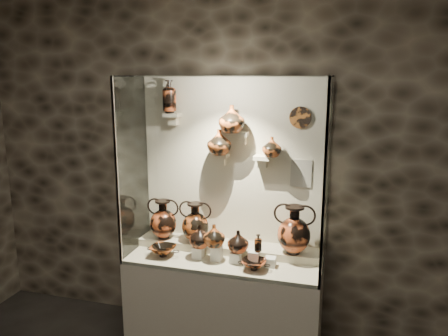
% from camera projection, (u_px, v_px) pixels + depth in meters
% --- Properties ---
extents(wall_back, '(5.00, 0.02, 3.20)m').
position_uv_depth(wall_back, '(233.00, 165.00, 3.96)').
color(wall_back, black).
rests_on(wall_back, ground).
extents(plinth, '(1.70, 0.60, 0.80)m').
position_uv_depth(plinth, '(224.00, 303.00, 3.92)').
color(plinth, beige).
rests_on(plinth, floor).
extents(front_tier, '(1.68, 0.58, 0.03)m').
position_uv_depth(front_tier, '(224.00, 260.00, 3.83)').
color(front_tier, '#BEB293').
rests_on(front_tier, plinth).
extents(rear_tier, '(1.70, 0.25, 0.10)m').
position_uv_depth(rear_tier, '(229.00, 249.00, 3.99)').
color(rear_tier, '#BEB293').
rests_on(rear_tier, plinth).
extents(back_panel, '(1.70, 0.03, 1.60)m').
position_uv_depth(back_panel, '(233.00, 165.00, 3.96)').
color(back_panel, beige).
rests_on(back_panel, plinth).
extents(glass_front, '(1.70, 0.01, 1.60)m').
position_uv_depth(glass_front, '(213.00, 181.00, 3.38)').
color(glass_front, white).
rests_on(glass_front, plinth).
extents(glass_left, '(0.01, 0.60, 1.60)m').
position_uv_depth(glass_left, '(133.00, 167.00, 3.89)').
color(glass_left, white).
rests_on(glass_left, plinth).
extents(glass_right, '(0.01, 0.60, 1.60)m').
position_uv_depth(glass_right, '(327.00, 179.00, 3.44)').
color(glass_right, white).
rests_on(glass_right, plinth).
extents(glass_top, '(1.70, 0.60, 0.01)m').
position_uv_depth(glass_top, '(224.00, 76.00, 3.49)').
color(glass_top, white).
rests_on(glass_top, back_panel).
extents(frame_post_left, '(0.02, 0.02, 1.60)m').
position_uv_depth(frame_post_left, '(117.00, 174.00, 3.61)').
color(frame_post_left, gray).
rests_on(frame_post_left, plinth).
extents(frame_post_right, '(0.02, 0.02, 1.60)m').
position_uv_depth(frame_post_right, '(324.00, 188.00, 3.17)').
color(frame_post_right, gray).
rests_on(frame_post_right, plinth).
extents(pedestal_a, '(0.09, 0.09, 0.10)m').
position_uv_depth(pedestal_a, '(198.00, 252.00, 3.83)').
color(pedestal_a, silver).
rests_on(pedestal_a, front_tier).
extents(pedestal_b, '(0.09, 0.09, 0.13)m').
position_uv_depth(pedestal_b, '(217.00, 253.00, 3.78)').
color(pedestal_b, silver).
rests_on(pedestal_b, front_tier).
extents(pedestal_c, '(0.09, 0.09, 0.09)m').
position_uv_depth(pedestal_c, '(236.00, 257.00, 3.74)').
color(pedestal_c, silver).
rests_on(pedestal_c, front_tier).
extents(pedestal_d, '(0.09, 0.09, 0.12)m').
position_uv_depth(pedestal_d, '(254.00, 258.00, 3.69)').
color(pedestal_d, silver).
rests_on(pedestal_d, front_tier).
extents(pedestal_e, '(0.09, 0.09, 0.08)m').
position_uv_depth(pedestal_e, '(270.00, 262.00, 3.66)').
color(pedestal_e, silver).
rests_on(pedestal_e, front_tier).
extents(bracket_ul, '(0.14, 0.12, 0.04)m').
position_uv_depth(bracket_ul, '(173.00, 115.00, 3.94)').
color(bracket_ul, beige).
rests_on(bracket_ul, back_panel).
extents(bracket_ca, '(0.14, 0.12, 0.04)m').
position_uv_depth(bracket_ca, '(220.00, 155.00, 3.89)').
color(bracket_ca, beige).
rests_on(bracket_ca, back_panel).
extents(bracket_cb, '(0.10, 0.12, 0.04)m').
position_uv_depth(bracket_cb, '(242.00, 134.00, 3.80)').
color(bracket_cb, beige).
rests_on(bracket_cb, back_panel).
extents(bracket_cc, '(0.14, 0.12, 0.04)m').
position_uv_depth(bracket_cc, '(262.00, 158.00, 3.79)').
color(bracket_cc, beige).
rests_on(bracket_cc, back_panel).
extents(amphora_left, '(0.37, 0.37, 0.37)m').
position_uv_depth(amphora_left, '(163.00, 219.00, 4.07)').
color(amphora_left, '#B14922').
rests_on(amphora_left, rear_tier).
extents(amphora_mid, '(0.35, 0.35, 0.37)m').
position_uv_depth(amphora_mid, '(195.00, 222.00, 3.99)').
color(amphora_mid, '#9A451B').
rests_on(amphora_mid, rear_tier).
extents(amphora_right, '(0.45, 0.45, 0.43)m').
position_uv_depth(amphora_right, '(294.00, 230.00, 3.72)').
color(amphora_right, '#B14922').
rests_on(amphora_right, rear_tier).
extents(jug_a, '(0.23, 0.23, 0.20)m').
position_uv_depth(jug_a, '(200.00, 236.00, 3.79)').
color(jug_a, '#B14922').
rests_on(jug_a, pedestal_a).
extents(jug_b, '(0.22, 0.22, 0.20)m').
position_uv_depth(jug_b, '(214.00, 235.00, 3.73)').
color(jug_b, '#9A451B').
rests_on(jug_b, pedestal_b).
extents(jug_c, '(0.23, 0.23, 0.19)m').
position_uv_depth(jug_c, '(238.00, 241.00, 3.72)').
color(jug_c, '#B14922').
rests_on(jug_c, pedestal_c).
extents(lekythos_small, '(0.09, 0.09, 0.17)m').
position_uv_depth(lekythos_small, '(258.00, 242.00, 3.65)').
color(lekythos_small, '#9A451B').
rests_on(lekythos_small, pedestal_d).
extents(kylix_left, '(0.36, 0.33, 0.12)m').
position_uv_depth(kylix_left, '(163.00, 250.00, 3.86)').
color(kylix_left, '#9A451B').
rests_on(kylix_left, front_tier).
extents(kylix_right, '(0.26, 0.22, 0.10)m').
position_uv_depth(kylix_right, '(254.00, 264.00, 3.59)').
color(kylix_right, '#B14922').
rests_on(kylix_right, front_tier).
extents(lekythos_tall, '(0.16, 0.16, 0.33)m').
position_uv_depth(lekythos_tall, '(169.00, 94.00, 3.88)').
color(lekythos_tall, '#B14922').
rests_on(lekythos_tall, bracket_ul).
extents(ovoid_vase_a, '(0.22, 0.22, 0.22)m').
position_uv_depth(ovoid_vase_a, '(219.00, 142.00, 3.81)').
color(ovoid_vase_a, '#9A451B').
rests_on(ovoid_vase_a, bracket_ca).
extents(ovoid_vase_b, '(0.25, 0.25, 0.24)m').
position_uv_depth(ovoid_vase_b, '(232.00, 119.00, 3.73)').
color(ovoid_vase_b, '#9A451B').
rests_on(ovoid_vase_b, bracket_cb).
extents(ovoid_vase_c, '(0.22, 0.22, 0.17)m').
position_uv_depth(ovoid_vase_c, '(272.00, 147.00, 3.72)').
color(ovoid_vase_c, '#9A451B').
rests_on(ovoid_vase_c, bracket_cc).
extents(wall_plate, '(0.19, 0.02, 0.19)m').
position_uv_depth(wall_plate, '(300.00, 117.00, 3.68)').
color(wall_plate, '#99521E').
rests_on(wall_plate, back_panel).
extents(info_placard, '(0.18, 0.01, 0.24)m').
position_uv_depth(info_placard, '(301.00, 173.00, 3.78)').
color(info_placard, beige).
rests_on(info_placard, back_panel).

